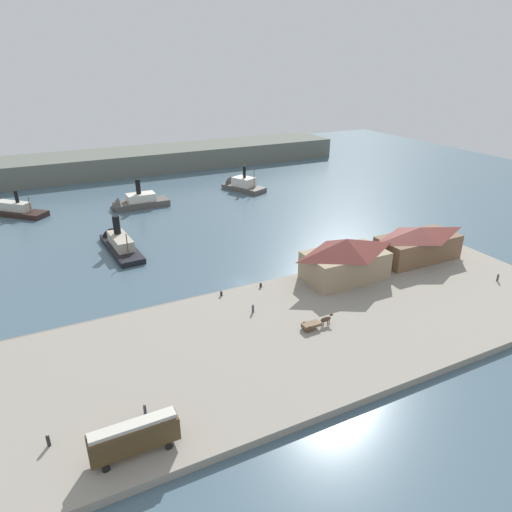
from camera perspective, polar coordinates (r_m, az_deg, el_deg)
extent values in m
plane|color=#476070|center=(93.91, -1.90, -3.34)|extent=(320.00, 320.00, 0.00)
cube|color=gray|center=(76.80, 5.06, -9.63)|extent=(110.00, 36.00, 1.20)
cube|color=slate|center=(90.78, -0.95, -3.98)|extent=(110.00, 0.80, 1.00)
cube|color=#998466|center=(93.52, 11.03, -1.15)|extent=(16.31, 9.23, 5.71)
pyramid|color=maroon|center=(91.83, 11.24, 1.28)|extent=(16.64, 9.69, 2.87)
cube|color=brown|center=(106.91, 19.52, 1.01)|extent=(18.32, 8.46, 5.39)
pyramid|color=maroon|center=(105.63, 19.79, 2.87)|extent=(18.69, 8.89, 2.02)
cube|color=#4C381E|center=(56.54, -14.97, -21.06)|extent=(10.02, 2.23, 3.01)
cube|color=beige|center=(55.34, -15.17, -19.76)|extent=(9.61, 1.56, 0.50)
cylinder|color=black|center=(59.09, -11.48, -20.90)|extent=(0.90, 0.18, 0.90)
cylinder|color=black|center=(57.54, -10.82, -22.35)|extent=(0.90, 0.18, 0.90)
cylinder|color=black|center=(58.50, -18.62, -22.44)|extent=(0.90, 0.18, 0.90)
cylinder|color=black|center=(56.94, -18.23, -23.97)|extent=(0.90, 0.18, 0.90)
cube|color=brown|center=(76.63, 6.90, -8.51)|extent=(2.98, 1.58, 0.50)
cylinder|color=#4C3828|center=(76.90, 6.01, -8.56)|extent=(1.20, 0.10, 1.20)
cylinder|color=#4C3828|center=(75.79, 6.65, -9.12)|extent=(1.20, 0.10, 1.20)
ellipsoid|color=#473323|center=(77.93, 8.72, -7.82)|extent=(2.00, 0.70, 0.90)
ellipsoid|color=#473323|center=(78.21, 9.41, -7.27)|extent=(0.70, 0.32, 0.44)
cylinder|color=#473323|center=(78.68, 8.97, -8.01)|extent=(0.16, 0.16, 1.00)
cylinder|color=#473323|center=(78.41, 9.14, -8.15)|extent=(0.16, 0.16, 1.00)
cylinder|color=#473323|center=(78.08, 8.24, -8.23)|extent=(0.16, 0.16, 1.00)
cylinder|color=#473323|center=(77.80, 8.40, -8.37)|extent=(0.16, 0.16, 1.00)
cylinder|color=#3D4C42|center=(103.62, 27.99, -2.43)|extent=(0.41, 0.41, 1.40)
sphere|color=#CCA889|center=(103.30, 28.07, -2.02)|extent=(0.26, 0.26, 0.26)
cylinder|color=#33384C|center=(80.80, -0.38, -6.62)|extent=(0.40, 0.40, 1.37)
sphere|color=#CCA889|center=(80.40, -0.39, -6.12)|extent=(0.25, 0.25, 0.25)
cylinder|color=#232328|center=(61.75, -24.54, -20.28)|extent=(0.42, 0.42, 1.44)
sphere|color=#CCA889|center=(61.19, -24.68, -19.70)|extent=(0.26, 0.26, 0.26)
cylinder|color=#33384C|center=(62.25, -13.72, -18.15)|extent=(0.37, 0.37, 1.28)
sphere|color=#CCA889|center=(61.76, -13.79, -17.62)|extent=(0.23, 0.23, 0.23)
cylinder|color=black|center=(89.33, 0.59, -3.63)|extent=(0.44, 0.44, 0.90)
cylinder|color=black|center=(86.48, -4.36, -4.69)|extent=(0.44, 0.44, 0.90)
cube|color=#514C47|center=(159.50, -1.53, 8.49)|extent=(12.21, 16.46, 1.59)
cone|color=#514C47|center=(164.35, -3.56, 8.91)|extent=(6.45, 4.91, 5.84)
cube|color=silver|center=(158.92, -1.54, 9.28)|extent=(7.63, 8.58, 2.94)
cylinder|color=black|center=(157.90, -1.47, 10.49)|extent=(1.01, 1.01, 4.06)
cylinder|color=brown|center=(155.62, -0.25, 9.73)|extent=(0.24, 0.24, 6.91)
cube|color=black|center=(151.36, -27.97, 4.83)|extent=(18.55, 17.87, 1.52)
cube|color=beige|center=(150.81, -28.12, 5.54)|extent=(9.91, 9.59, 2.46)
cylinder|color=black|center=(148.67, -27.78, 6.58)|extent=(1.03, 1.03, 3.48)
cylinder|color=brown|center=(146.37, -26.46, 5.80)|extent=(0.24, 0.24, 4.51)
cube|color=black|center=(113.21, -16.47, 0.90)|extent=(6.96, 20.58, 1.31)
cone|color=black|center=(122.45, -17.71, 2.48)|extent=(5.24, 3.99, 4.99)
cube|color=#B2A893|center=(112.52, -16.58, 1.79)|extent=(4.48, 10.84, 2.48)
cylinder|color=black|center=(113.27, -17.05, 3.74)|extent=(1.67, 1.67, 4.40)
cylinder|color=brown|center=(106.53, -15.81, 1.40)|extent=(0.24, 0.24, 5.09)
cube|color=#514C47|center=(145.67, -14.12, 6.35)|extent=(16.47, 6.31, 1.89)
cone|color=#514C47|center=(144.25, -17.29, 5.82)|extent=(2.99, 5.62, 5.61)
cube|color=silver|center=(145.08, -14.20, 7.14)|extent=(8.45, 4.84, 2.31)
cylinder|color=black|center=(144.08, -14.54, 8.41)|extent=(1.47, 1.47, 4.52)
cube|color=#60665B|center=(193.30, -15.93, 11.29)|extent=(180.00, 24.00, 8.00)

